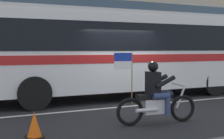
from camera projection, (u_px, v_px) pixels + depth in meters
name	position (u px, v px, depth m)	size (l,w,h in m)	color
ground_plane	(121.00, 103.00, 10.26)	(60.00, 60.00, 0.00)	black
sidewalk_curb	(76.00, 85.00, 14.89)	(28.00, 3.80, 0.15)	gray
lane_center_stripe	(129.00, 106.00, 9.71)	(26.60, 0.14, 0.01)	silver
transit_bus	(127.00, 48.00, 11.55)	(12.10, 2.78, 3.22)	white
motorcycle_with_rider	(156.00, 97.00, 7.43)	(2.19, 0.67, 1.78)	black
traffic_cone	(34.00, 126.00, 6.28)	(0.36, 0.36, 0.55)	#EA590F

